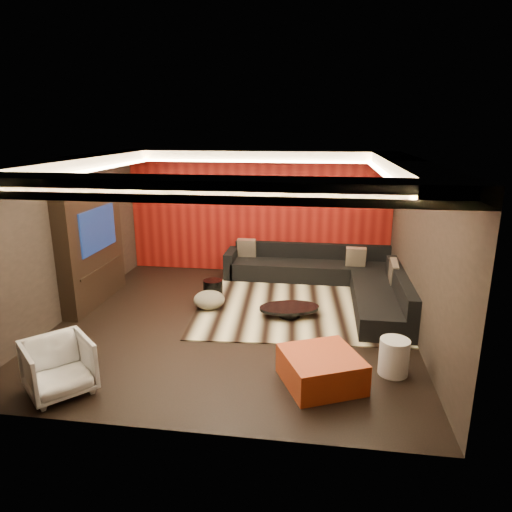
% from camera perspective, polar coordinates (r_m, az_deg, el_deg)
% --- Properties ---
extents(floor, '(6.00, 6.00, 0.02)m').
position_cam_1_polar(floor, '(8.07, -2.75, -8.34)').
color(floor, black).
rests_on(floor, ground).
extents(ceiling, '(6.00, 6.00, 0.02)m').
position_cam_1_polar(ceiling, '(7.37, -3.05, 12.07)').
color(ceiling, silver).
rests_on(ceiling, ground).
extents(wall_back, '(6.00, 0.02, 2.80)m').
position_cam_1_polar(wall_back, '(10.50, 0.27, 5.47)').
color(wall_back, black).
rests_on(wall_back, ground).
extents(wall_left, '(0.02, 6.00, 2.80)m').
position_cam_1_polar(wall_left, '(8.69, -22.78, 2.01)').
color(wall_left, black).
rests_on(wall_left, ground).
extents(wall_right, '(0.02, 6.00, 2.80)m').
position_cam_1_polar(wall_right, '(7.63, 19.90, 0.51)').
color(wall_right, black).
rests_on(wall_right, ground).
extents(red_feature_wall, '(5.98, 0.05, 2.78)m').
position_cam_1_polar(red_feature_wall, '(10.46, 0.24, 5.43)').
color(red_feature_wall, '#6B0C0A').
rests_on(red_feature_wall, ground).
extents(soffit_back, '(6.00, 0.60, 0.22)m').
position_cam_1_polar(soffit_back, '(10.04, 0.03, 12.41)').
color(soffit_back, silver).
rests_on(soffit_back, ground).
extents(soffit_front, '(6.00, 0.60, 0.22)m').
position_cam_1_polar(soffit_front, '(4.78, -9.39, 8.36)').
color(soffit_front, silver).
rests_on(soffit_front, ground).
extents(soffit_left, '(0.60, 4.80, 0.22)m').
position_cam_1_polar(soffit_left, '(8.34, -21.88, 10.59)').
color(soffit_left, silver).
rests_on(soffit_left, ground).
extents(soffit_right, '(0.60, 4.80, 0.22)m').
position_cam_1_polar(soffit_right, '(7.35, 18.45, 10.35)').
color(soffit_right, silver).
rests_on(soffit_right, ground).
extents(cove_back, '(4.80, 0.08, 0.04)m').
position_cam_1_polar(cove_back, '(9.71, -0.26, 11.76)').
color(cove_back, '#FFD899').
rests_on(cove_back, ground).
extents(cove_front, '(4.80, 0.08, 0.04)m').
position_cam_1_polar(cove_front, '(5.11, -8.20, 7.88)').
color(cove_front, '#FFD899').
rests_on(cove_front, ground).
extents(cove_left, '(0.08, 4.80, 0.04)m').
position_cam_1_polar(cove_left, '(8.18, -19.72, 10.08)').
color(cove_left, '#FFD899').
rests_on(cove_left, ground).
extents(cove_right, '(0.08, 4.80, 0.04)m').
position_cam_1_polar(cove_right, '(7.31, 15.73, 9.82)').
color(cove_right, '#FFD899').
rests_on(cove_right, ground).
extents(tv_surround, '(0.30, 2.00, 2.20)m').
position_cam_1_polar(tv_surround, '(9.18, -19.85, 1.07)').
color(tv_surround, black).
rests_on(tv_surround, ground).
extents(tv_screen, '(0.04, 1.30, 0.80)m').
position_cam_1_polar(tv_screen, '(9.03, -19.16, 3.19)').
color(tv_screen, black).
rests_on(tv_screen, ground).
extents(tv_shelf, '(0.04, 1.60, 0.04)m').
position_cam_1_polar(tv_shelf, '(9.21, -18.74, -1.36)').
color(tv_shelf, black).
rests_on(tv_shelf, ground).
extents(rug, '(4.20, 3.27, 0.02)m').
position_cam_1_polar(rug, '(8.67, 5.96, -6.49)').
color(rug, beige).
rests_on(rug, floor).
extents(coffee_table, '(1.30, 1.30, 0.18)m').
position_cam_1_polar(coffee_table, '(8.25, 4.18, -6.90)').
color(coffee_table, black).
rests_on(coffee_table, rug).
extents(drum_stool, '(0.44, 0.44, 0.44)m').
position_cam_1_polar(drum_stool, '(8.86, -5.39, -4.38)').
color(drum_stool, black).
rests_on(drum_stool, rug).
extents(striped_pouf, '(0.68, 0.68, 0.32)m').
position_cam_1_polar(striped_pouf, '(8.59, -5.87, -5.46)').
color(striped_pouf, beige).
rests_on(striped_pouf, rug).
extents(white_side_table, '(0.46, 0.46, 0.51)m').
position_cam_1_polar(white_side_table, '(6.68, 16.85, -11.97)').
color(white_side_table, silver).
rests_on(white_side_table, floor).
extents(orange_ottoman, '(1.25, 1.25, 0.42)m').
position_cam_1_polar(orange_ottoman, '(6.27, 8.14, -13.81)').
color(orange_ottoman, '#9A3913').
rests_on(orange_ottoman, floor).
extents(armchair, '(1.10, 1.10, 0.72)m').
position_cam_1_polar(armchair, '(6.46, -23.44, -12.61)').
color(armchair, silver).
rests_on(armchair, floor).
extents(sectional_sofa, '(3.65, 3.50, 0.75)m').
position_cam_1_polar(sectional_sofa, '(9.58, 9.63, -2.82)').
color(sectional_sofa, black).
rests_on(sectional_sofa, floor).
extents(throw_pillows, '(3.34, 1.73, 0.50)m').
position_cam_1_polar(throw_pillows, '(9.75, 8.95, -0.26)').
color(throw_pillows, tan).
rests_on(throw_pillows, sectional_sofa).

